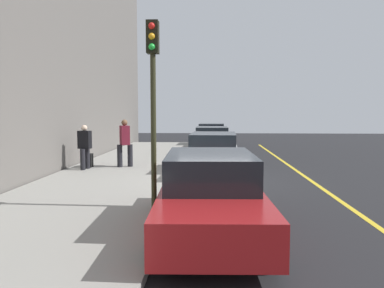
% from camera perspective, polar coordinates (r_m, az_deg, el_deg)
% --- Properties ---
extents(ground_plane, '(56.00, 56.00, 0.00)m').
position_cam_1_polar(ground_plane, '(12.59, 3.47, -5.61)').
color(ground_plane, black).
extents(sidewalk, '(28.00, 4.60, 0.15)m').
position_cam_1_polar(sidewalk, '(12.97, -11.33, -5.05)').
color(sidewalk, gray).
rests_on(sidewalk, ground).
extents(lane_stripe_centre, '(28.00, 0.14, 0.01)m').
position_cam_1_polar(lane_stripe_centre, '(13.02, 17.76, -5.47)').
color(lane_stripe_centre, gold).
rests_on(lane_stripe_centre, ground).
extents(snow_bank_curb, '(6.97, 0.56, 0.22)m').
position_cam_1_polar(snow_bank_curb, '(9.85, -0.49, -7.91)').
color(snow_bank_curb, white).
rests_on(snow_bank_curb, ground).
extents(parked_car_navy, '(4.35, 2.02, 1.51)m').
position_cam_1_polar(parked_car_navy, '(24.88, 2.98, 1.35)').
color(parked_car_navy, black).
rests_on(parked_car_navy, ground).
extents(parked_car_silver, '(4.32, 1.92, 1.51)m').
position_cam_1_polar(parked_car_silver, '(19.43, 3.01, 0.36)').
color(parked_car_silver, black).
rests_on(parked_car_silver, ground).
extents(parked_car_white, '(4.80, 2.04, 1.51)m').
position_cam_1_polar(parked_car_white, '(13.72, 3.22, -1.53)').
color(parked_car_white, black).
rests_on(parked_car_white, ground).
extents(parked_car_red, '(4.70, 2.03, 1.51)m').
position_cam_1_polar(parked_car_red, '(7.10, 2.76, -7.60)').
color(parked_car_red, black).
rests_on(parked_car_red, ground).
extents(pedestrian_burgundy_coat, '(0.58, 0.57, 1.84)m').
position_cam_1_polar(pedestrian_burgundy_coat, '(14.91, -10.10, 0.35)').
color(pedestrian_burgundy_coat, black).
rests_on(pedestrian_burgundy_coat, sidewalk).
extents(pedestrian_black_coat, '(0.54, 0.49, 1.65)m').
position_cam_1_polar(pedestrian_black_coat, '(14.59, -15.86, -0.25)').
color(pedestrian_black_coat, black).
rests_on(pedestrian_black_coat, sidewalk).
extents(traffic_light_pole, '(0.35, 0.26, 4.11)m').
position_cam_1_polar(traffic_light_pole, '(8.43, -5.90, 9.29)').
color(traffic_light_pole, '#2D2D19').
rests_on(traffic_light_pole, sidewalk).
extents(rolling_suitcase, '(0.34, 0.22, 0.89)m').
position_cam_1_polar(rolling_suitcase, '(15.13, -15.23, -2.40)').
color(rolling_suitcase, black).
rests_on(rolling_suitcase, sidewalk).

